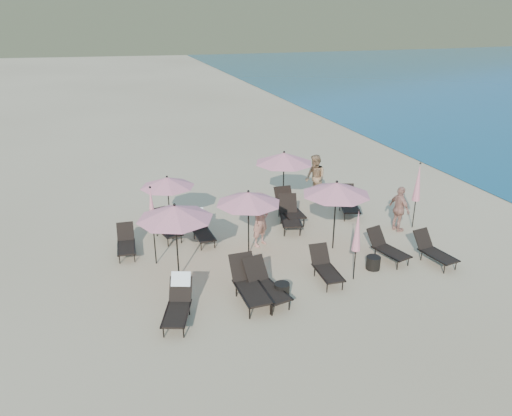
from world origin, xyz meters
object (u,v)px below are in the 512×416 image
object	(u,v)px
umbrella_open_3	(167,182)
umbrella_closed_1	(418,183)
umbrella_open_0	(175,212)
side_table_1	(373,263)
lounger_0	(178,302)
umbrella_open_2	(336,189)
umbrella_closed_0	(357,231)
lounger_6	(126,242)
lounger_9	(289,207)
lounger_10	(290,214)
lounger_11	(348,202)
lounger_8	(201,228)
side_table_0	(282,291)
beachgoer_c	(399,209)
lounger_1	(249,284)
beachgoer_b	(315,178)
beachgoer_a	(261,219)
lounger_3	(325,267)
umbrella_closed_2	(152,211)
umbrella_open_1	(248,198)
lounger_7	(166,226)
lounger_5	(434,250)
lounger_2	(265,284)
umbrella_open_4	(284,158)
lounger_4	(387,247)

from	to	relation	value
umbrella_open_3	umbrella_closed_1	world-z (taller)	umbrella_closed_1
umbrella_open_0	side_table_1	xyz separation A→B (m)	(5.78, -1.37, -1.90)
lounger_0	umbrella_open_2	xyz separation A→B (m)	(5.60, 2.37, 1.64)
umbrella_closed_0	lounger_6	bearing A→B (deg)	148.32
lounger_9	lounger_10	world-z (taller)	lounger_9
lounger_11	umbrella_open_2	bearing A→B (deg)	-109.18
lounger_10	umbrella_closed_1	xyz separation A→B (m)	(4.25, -1.50, 1.25)
lounger_0	lounger_8	world-z (taller)	lounger_0
lounger_0	side_table_0	size ratio (longest dim) A/B	3.52
lounger_8	lounger_9	xyz separation A→B (m)	(3.54, 0.77, 0.03)
beachgoer_c	lounger_1	bearing A→B (deg)	104.93
beachgoer_b	lounger_9	bearing A→B (deg)	-52.62
umbrella_open_2	beachgoer_a	world-z (taller)	umbrella_open_2
lounger_9	umbrella_open_3	world-z (taller)	umbrella_open_3
lounger_10	umbrella_open_2	size ratio (longest dim) A/B	0.79
lounger_3	lounger_9	xyz separation A→B (m)	(0.66, 4.55, 0.08)
lounger_10	umbrella_closed_2	xyz separation A→B (m)	(-5.05, -1.32, 1.32)
umbrella_open_0	umbrella_open_1	xyz separation A→B (m)	(2.43, 0.75, -0.13)
lounger_6	umbrella_closed_1	distance (m)	10.27
lounger_7	umbrella_open_0	world-z (taller)	umbrella_open_0
lounger_9	umbrella_open_3	xyz separation A→B (m)	(-4.43, 0.42, 1.33)
lounger_0	beachgoer_c	distance (m)	8.95
lounger_3	umbrella_open_3	size ratio (longest dim) A/B	0.75
lounger_10	lounger_11	size ratio (longest dim) A/B	1.04
lounger_5	lounger_10	bearing A→B (deg)	120.88
lounger_7	umbrella_open_0	size ratio (longest dim) A/B	0.69
lounger_2	umbrella_open_3	size ratio (longest dim) A/B	0.87
lounger_2	side_table_1	xyz separation A→B (m)	(3.72, 0.55, -0.26)
lounger_5	lounger_8	distance (m)	7.64
lounger_7	lounger_11	xyz separation A→B (m)	(7.09, -0.06, 0.04)
lounger_6	umbrella_open_3	xyz separation A→B (m)	(1.66, 1.40, 1.43)
lounger_0	umbrella_closed_2	size ratio (longest dim) A/B	0.67
lounger_0	lounger_3	size ratio (longest dim) A/B	1.11
umbrella_open_2	beachgoer_c	world-z (taller)	umbrella_open_2
lounger_0	umbrella_closed_1	distance (m)	9.69
lounger_9	beachgoer_b	distance (m)	2.34
umbrella_open_3	umbrella_closed_2	bearing A→B (deg)	-109.36
umbrella_open_0	umbrella_open_4	distance (m)	6.27
umbrella_closed_0	umbrella_closed_1	size ratio (longest dim) A/B	0.91
lounger_7	umbrella_open_2	distance (m)	6.04
lounger_1	umbrella_closed_1	world-z (taller)	umbrella_closed_1
umbrella_open_4	beachgoer_a	xyz separation A→B (m)	(-1.85, -2.65, -1.20)
lounger_4	umbrella_open_2	bearing A→B (deg)	122.99
side_table_0	beachgoer_b	distance (m)	7.81
lounger_1	lounger_2	world-z (taller)	lounger_1
umbrella_closed_2	side_table_0	world-z (taller)	umbrella_closed_2
side_table_0	umbrella_open_1	bearing A→B (deg)	91.19
umbrella_open_4	lounger_9	bearing A→B (deg)	-97.43
beachgoer_a	beachgoer_c	bearing A→B (deg)	-38.36
lounger_1	lounger_7	bearing A→B (deg)	106.94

